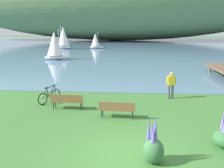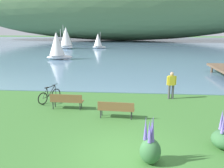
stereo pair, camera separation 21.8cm
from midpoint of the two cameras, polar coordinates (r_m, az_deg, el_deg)
ground_plane at (r=8.93m, az=3.64°, el=-16.55°), size 200.00×200.00×0.00m
bay_water at (r=55.92m, az=4.69°, el=9.15°), size 180.00×80.00×0.04m
distant_hillside at (r=75.61m, az=2.41°, el=19.48°), size 101.34×28.00×23.94m
park_bench_near_camera at (r=11.87m, az=1.50°, el=-5.83°), size 1.83×0.60×0.88m
park_bench_further_along at (r=13.36m, az=-10.31°, el=-3.80°), size 1.82×0.55×0.88m
bicycle_leaning_near_bench at (r=14.83m, az=-14.26°, el=-2.73°), size 0.90×1.59×1.01m
person_at_shoreline at (r=15.37m, az=14.39°, el=0.08°), size 0.60×0.28×1.71m
echium_bush_beside_closest at (r=10.12m, az=25.82°, el=-11.56°), size 0.96×0.96×1.46m
echium_bush_far_cluster at (r=8.32m, az=9.87°, el=-14.92°), size 0.71×0.71×1.66m
sailboat_nearest_to_shore at (r=48.39m, az=-3.21°, el=10.29°), size 2.76×1.65×3.24m
sailboat_mid_bay at (r=32.98m, az=-12.80°, el=8.97°), size 3.53×2.37×4.01m
sailboat_far_off at (r=48.41m, az=-10.82°, el=10.83°), size 4.00×3.11×4.60m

